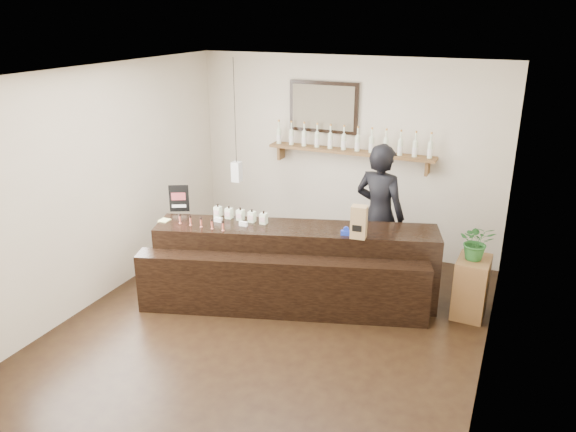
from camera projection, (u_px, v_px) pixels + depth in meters
The scene contains 10 objects.
ground at pixel (274, 325), 6.40m from camera, with size 5.00×5.00×0.00m, color black.
room_shell at pixel (272, 182), 5.81m from camera, with size 5.00×5.00×5.00m.
back_wall_decor at pixel (334, 132), 7.89m from camera, with size 2.66×0.96×1.69m.
counter at pixel (291, 269), 6.75m from camera, with size 3.40×1.86×1.10m.
promo_sign at pixel (179, 198), 7.14m from camera, with size 0.23×0.13×0.35m.
paper_bag at pixel (359, 222), 6.30m from camera, with size 0.19×0.15×0.38m.
tape_dispenser at pixel (346, 232), 6.43m from camera, with size 0.13×0.08×0.10m.
side_cabinet at pixel (471, 287), 6.50m from camera, with size 0.37×0.50×0.71m.
potted_plant at pixel (477, 242), 6.30m from camera, with size 0.38×0.33×0.43m, color #245923.
shopkeeper at pixel (380, 206), 7.08m from camera, with size 0.76×0.50×2.09m, color black.
Camera 1 is at (2.37, -5.05, 3.38)m, focal length 35.00 mm.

